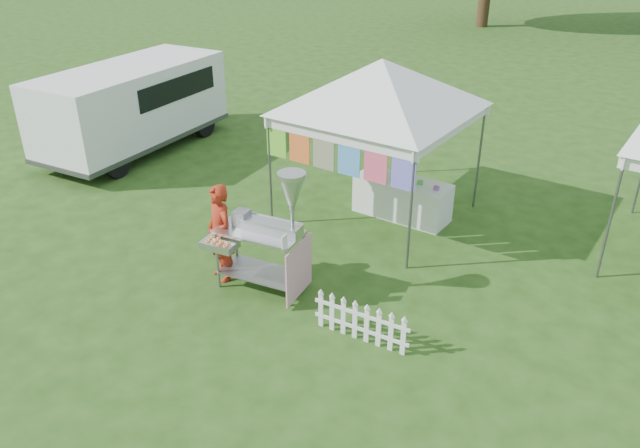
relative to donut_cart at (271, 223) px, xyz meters
The scene contains 7 objects.
ground 1.23m from the donut_cart, 94.02° to the right, with size 120.00×120.00×0.00m, color #234313.
canopy_main 3.66m from the donut_cart, 90.38° to the left, with size 4.24×4.24×3.45m.
donut_cart is the anchor object (origin of this frame).
vendor 1.00m from the donut_cart, behind, with size 0.58×0.38×1.60m, color #9F2613.
cargo_van 7.33m from the donut_cart, 154.61° to the left, with size 2.44×5.02×2.01m.
picket_fence 1.99m from the donut_cart, ahead, with size 1.44×0.13×0.56m.
display_table 3.56m from the donut_cart, 83.23° to the left, with size 1.80×0.70×0.74m, color white.
Camera 1 is at (5.25, -5.99, 5.41)m, focal length 35.00 mm.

